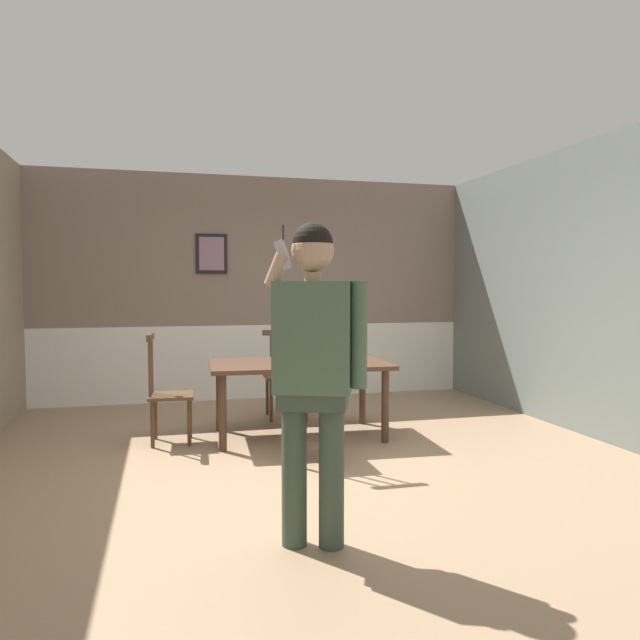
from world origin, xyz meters
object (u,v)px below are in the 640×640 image
person_figure (314,359)px  chair_at_table_head (317,404)px  chair_near_window (286,374)px  dining_table (299,370)px  chair_by_doorway (167,392)px

person_figure → chair_at_table_head: bearing=-83.1°
chair_near_window → chair_at_table_head: (-0.09, -1.76, 0.00)m
dining_table → chair_near_window: size_ratio=1.81×
chair_near_window → chair_by_doorway: size_ratio=0.94×
person_figure → dining_table: bearing=-78.9°
chair_by_doorway → dining_table: bearing=90.3°
chair_near_window → chair_by_doorway: chair_by_doorway is taller
dining_table → person_figure: 2.50m
chair_at_table_head → chair_near_window: bearing=87.6°
chair_near_window → chair_by_doorway: (-1.28, -0.82, -0.01)m
dining_table → chair_near_window: bearing=86.9°
chair_by_doorway → chair_at_table_head: (1.18, -0.95, 0.01)m
dining_table → person_figure: person_figure is taller
chair_near_window → dining_table: bearing=90.2°
dining_table → person_figure: size_ratio=0.97×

